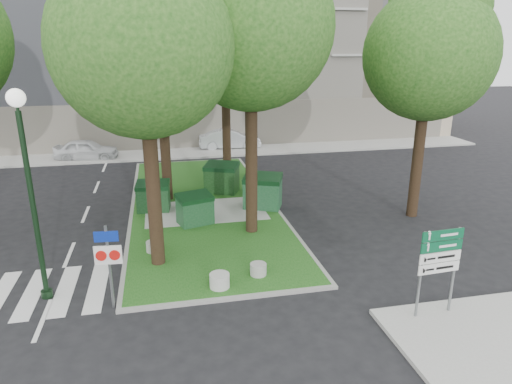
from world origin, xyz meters
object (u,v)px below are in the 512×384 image
object	(u,v)px
tree_median_near_right	(253,9)
dumpster_d	(263,191)
tree_median_far	(226,13)
bollard_mid	(220,281)
litter_bin	(257,184)
tree_street_right	(432,42)
street_lamp	(28,173)
traffic_sign_pole	(108,256)
dumpster_a	(153,196)
dumpster_b	(195,209)
bollard_right	(258,269)
tree_median_mid	(161,42)
car_white	(86,150)
car_silver	(230,139)
tree_median_near_left	(145,28)
dumpster_c	(222,178)
directional_sign	(439,259)
bollard_left	(154,246)

from	to	relation	value
tree_median_near_right	dumpster_d	size ratio (longest dim) A/B	5.99
tree_median_far	bollard_mid	bearing A→B (deg)	-100.08
dumpster_d	litter_bin	world-z (taller)	dumpster_d
tree_street_right	tree_median_near_right	bearing A→B (deg)	-175.91
tree_median_far	street_lamp	world-z (taller)	tree_median_far
street_lamp	traffic_sign_pole	world-z (taller)	street_lamp
tree_median_near_right	dumpster_a	size ratio (longest dim) A/B	7.76
dumpster_b	bollard_right	bearing A→B (deg)	-89.05
tree_median_near_right	tree_median_mid	distance (m)	5.50
car_white	car_silver	xyz separation A→B (m)	(9.24, 1.30, 0.04)
tree_median_near_left	bollard_mid	xyz separation A→B (m)	(1.65, -2.04, -6.99)
tree_street_right	dumpster_d	size ratio (longest dim) A/B	5.26
tree_median_mid	car_silver	xyz separation A→B (m)	(4.41, 10.44, -6.28)
dumpster_c	bollard_right	bearing A→B (deg)	-66.65
dumpster_c	street_lamp	world-z (taller)	street_lamp
tree_median_mid	car_silver	size ratio (longest dim) A/B	2.37
bollard_right	directional_sign	distance (m)	5.23
tree_median_far	traffic_sign_pole	bearing A→B (deg)	-113.01
dumpster_c	bollard_left	distance (m)	6.96
litter_bin	car_white	distance (m)	12.70
tree_median_far	street_lamp	xyz separation A→B (m)	(-6.92, -10.86, -4.65)
dumpster_b	street_lamp	world-z (taller)	street_lamp
tree_median_near_right	bollard_mid	world-z (taller)	tree_median_near_right
street_lamp	traffic_sign_pole	xyz separation A→B (m)	(1.90, -0.95, -2.13)
tree_median_far	bollard_right	world-z (taller)	tree_median_far
tree_median_mid	street_lamp	bearing A→B (deg)	-115.33
tree_median_near_left	dumpster_c	world-z (taller)	tree_median_near_left
dumpster_b	bollard_mid	xyz separation A→B (m)	(0.27, -5.19, -0.39)
dumpster_a	bollard_right	size ratio (longest dim) A/B	2.91
bollard_left	street_lamp	xyz separation A→B (m)	(-2.99, -2.20, 3.37)
car_white	bollard_left	bearing A→B (deg)	-158.71
tree_median_far	car_silver	distance (m)	10.72
car_silver	tree_median_mid	bearing A→B (deg)	159.44
tree_street_right	street_lamp	distance (m)	14.63
bollard_left	traffic_sign_pole	distance (m)	3.56
dumpster_c	bollard_mid	distance (m)	9.15
dumpster_b	bollard_left	xyz separation A→B (m)	(-1.62, -2.30, -0.42)
dumpster_c	car_silver	size ratio (longest dim) A/B	0.44
dumpster_b	bollard_right	distance (m)	4.94
tree_median_mid	dumpster_d	size ratio (longest dim) A/B	5.22
tree_street_right	bollard_right	world-z (taller)	tree_street_right
dumpster_d	street_lamp	xyz separation A→B (m)	(-7.63, -5.80, 2.84)
bollard_left	street_lamp	distance (m)	5.01
dumpster_c	dumpster_d	bearing A→B (deg)	-36.90
tree_median_near_right	tree_median_far	xyz separation A→B (m)	(0.20, 7.50, 0.33)
dumpster_c	car_silver	world-z (taller)	dumpster_c
car_white	traffic_sign_pole	bearing A→B (deg)	-164.66
bollard_mid	directional_sign	world-z (taller)	directional_sign
bollard_left	bollard_right	distance (m)	3.94
tree_median_mid	car_white	world-z (taller)	tree_median_mid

